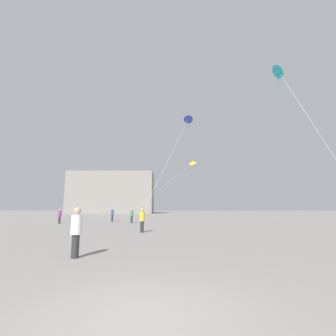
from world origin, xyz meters
TOP-DOWN VIEW (x-y plane):
  - ground_plane at (0.00, 0.00)m, footprint 300.00×300.00m
  - person_in_yellow at (-1.65, 13.13)m, footprint 0.36×0.36m
  - person_in_green at (-4.17, 23.73)m, footprint 0.35×0.35m
  - person_in_purple at (-11.88, 22.63)m, footprint 0.34×0.34m
  - person_in_white at (-2.83, 4.48)m, footprint 0.37×0.37m
  - person_in_blue at (-7.07, 26.49)m, footprint 0.37×0.37m
  - kite_cyan_diamond at (7.94, 11.69)m, footprint 2.26×4.63m
  - kite_amber_delta at (3.17, 31.40)m, footprint 8.13×8.40m
  - kite_cobalt_diamond at (2.05, 19.53)m, footprint 4.26×6.93m
  - building_left_hall at (-19.00, 73.51)m, footprint 26.38×11.96m

SIDE VIEW (x-z plane):
  - ground_plane at x=0.00m, z-range 0.00..0.00m
  - person_in_purple at x=-11.88m, z-range 0.08..1.64m
  - person_in_green at x=-4.17m, z-range 0.08..1.69m
  - person_in_yellow at x=-1.65m, z-range 0.08..1.75m
  - person_in_blue at x=-7.07m, z-range 0.08..1.77m
  - person_in_white at x=-2.83m, z-range 0.08..1.78m
  - building_left_hall at x=-19.00m, z-range 0.00..12.84m
  - kite_amber_delta at x=3.17m, z-range 4.35..11.63m
  - kite_cobalt_diamond at x=2.05m, z-range 5.65..15.34m
  - kite_cyan_diamond at x=7.94m, z-range 5.88..16.15m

